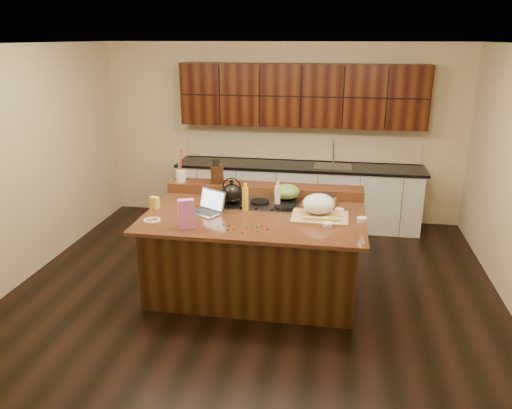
# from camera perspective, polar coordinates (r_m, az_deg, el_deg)

# --- Properties ---
(room) EXTENTS (5.52, 5.02, 2.72)m
(room) POSITION_cam_1_polar(r_m,az_deg,el_deg) (5.38, -0.09, 3.37)
(room) COLOR black
(room) RESTS_ON ground
(island) EXTENTS (2.40, 1.60, 0.92)m
(island) POSITION_cam_1_polar(r_m,az_deg,el_deg) (5.68, -0.08, -5.29)
(island) COLOR black
(island) RESTS_ON ground
(back_ledge) EXTENTS (2.40, 0.30, 0.12)m
(back_ledge) POSITION_cam_1_polar(r_m,az_deg,el_deg) (6.14, 1.01, 1.74)
(back_ledge) COLOR black
(back_ledge) RESTS_ON island
(cooktop) EXTENTS (0.92, 0.52, 0.05)m
(cooktop) POSITION_cam_1_polar(r_m,az_deg,el_deg) (5.78, 0.41, 0.18)
(cooktop) COLOR gray
(cooktop) RESTS_ON island
(back_counter) EXTENTS (3.70, 0.66, 2.40)m
(back_counter) POSITION_cam_1_polar(r_m,az_deg,el_deg) (7.58, 5.00, 4.95)
(back_counter) COLOR silver
(back_counter) RESTS_ON ground
(kettle) EXTENTS (0.30, 0.30, 0.22)m
(kettle) POSITION_cam_1_polar(r_m,az_deg,el_deg) (5.67, -2.79, 1.27)
(kettle) COLOR black
(kettle) RESTS_ON cooktop
(green_bowl) EXTENTS (0.36, 0.36, 0.17)m
(green_bowl) POSITION_cam_1_polar(r_m,az_deg,el_deg) (5.83, 3.53, 1.48)
(green_bowl) COLOR olive
(green_bowl) RESTS_ON cooktop
(laptop) EXTENTS (0.44, 0.41, 0.24)m
(laptop) POSITION_cam_1_polar(r_m,az_deg,el_deg) (5.53, -5.46, -0.24)
(laptop) COLOR #B7B7BC
(laptop) RESTS_ON island
(oil_bottle) EXTENTS (0.07, 0.07, 0.27)m
(oil_bottle) POSITION_cam_1_polar(r_m,az_deg,el_deg) (5.53, -1.22, 0.61)
(oil_bottle) COLOR yellow
(oil_bottle) RESTS_ON island
(vinegar_bottle) EXTENTS (0.07, 0.07, 0.25)m
(vinegar_bottle) POSITION_cam_1_polar(r_m,az_deg,el_deg) (5.65, 2.48, 0.88)
(vinegar_bottle) COLOR silver
(vinegar_bottle) RESTS_ON island
(wooden_tray) EXTENTS (0.60, 0.48, 0.24)m
(wooden_tray) POSITION_cam_1_polar(r_m,az_deg,el_deg) (5.41, 7.20, -0.27)
(wooden_tray) COLOR tan
(wooden_tray) RESTS_ON island
(ramekin_a) EXTENTS (0.13, 0.13, 0.04)m
(ramekin_a) POSITION_cam_1_polar(r_m,az_deg,el_deg) (5.15, 8.18, -2.31)
(ramekin_a) COLOR white
(ramekin_a) RESTS_ON island
(ramekin_b) EXTENTS (0.11, 0.11, 0.04)m
(ramekin_b) POSITION_cam_1_polar(r_m,az_deg,el_deg) (5.36, 11.98, -1.69)
(ramekin_b) COLOR white
(ramekin_b) RESTS_ON island
(ramekin_c) EXTENTS (0.13, 0.13, 0.04)m
(ramekin_c) POSITION_cam_1_polar(r_m,az_deg,el_deg) (5.58, 9.51, -0.72)
(ramekin_c) COLOR white
(ramekin_c) RESTS_ON island
(strainer_bowl) EXTENTS (0.25, 0.25, 0.09)m
(strainer_bowl) POSITION_cam_1_polar(r_m,az_deg,el_deg) (5.83, 8.00, 0.46)
(strainer_bowl) COLOR #996B3F
(strainer_bowl) RESTS_ON island
(kitchen_timer) EXTENTS (0.10, 0.10, 0.07)m
(kitchen_timer) POSITION_cam_1_polar(r_m,az_deg,el_deg) (4.82, 11.96, -3.87)
(kitchen_timer) COLOR silver
(kitchen_timer) RESTS_ON island
(pink_bag) EXTENTS (0.18, 0.14, 0.30)m
(pink_bag) POSITION_cam_1_polar(r_m,az_deg,el_deg) (5.08, -7.96, -1.06)
(pink_bag) COLOR pink
(pink_bag) RESTS_ON island
(candy_plate) EXTENTS (0.23, 0.23, 0.01)m
(candy_plate) POSITION_cam_1_polar(r_m,az_deg,el_deg) (5.39, -11.80, -1.76)
(candy_plate) COLOR white
(candy_plate) RESTS_ON island
(package_box) EXTENTS (0.11, 0.09, 0.13)m
(package_box) POSITION_cam_1_polar(r_m,az_deg,el_deg) (5.75, -11.52, 0.22)
(package_box) COLOR #E5CC51
(package_box) RESTS_ON island
(utensil_crock) EXTENTS (0.16, 0.16, 0.14)m
(utensil_crock) POSITION_cam_1_polar(r_m,az_deg,el_deg) (6.35, -8.59, 3.31)
(utensil_crock) COLOR white
(utensil_crock) RESTS_ON back_ledge
(knife_block) EXTENTS (0.12, 0.19, 0.22)m
(knife_block) POSITION_cam_1_polar(r_m,az_deg,el_deg) (6.21, -4.46, 3.50)
(knife_block) COLOR black
(knife_block) RESTS_ON back_ledge
(gumdrop_0) EXTENTS (0.02, 0.02, 0.02)m
(gumdrop_0) POSITION_cam_1_polar(r_m,az_deg,el_deg) (5.14, -3.11, -2.33)
(gumdrop_0) COLOR red
(gumdrop_0) RESTS_ON island
(gumdrop_1) EXTENTS (0.02, 0.02, 0.02)m
(gumdrop_1) POSITION_cam_1_polar(r_m,az_deg,el_deg) (5.08, -1.08, -2.55)
(gumdrop_1) COLOR #198C26
(gumdrop_1) RESTS_ON island
(gumdrop_2) EXTENTS (0.02, 0.02, 0.02)m
(gumdrop_2) POSITION_cam_1_polar(r_m,az_deg,el_deg) (5.04, -2.60, -2.77)
(gumdrop_2) COLOR red
(gumdrop_2) RESTS_ON island
(gumdrop_3) EXTENTS (0.02, 0.02, 0.02)m
(gumdrop_3) POSITION_cam_1_polar(r_m,az_deg,el_deg) (5.12, 0.09, -2.38)
(gumdrop_3) COLOR #198C26
(gumdrop_3) RESTS_ON island
(gumdrop_4) EXTENTS (0.02, 0.02, 0.02)m
(gumdrop_4) POSITION_cam_1_polar(r_m,az_deg,el_deg) (4.94, -1.62, -3.21)
(gumdrop_4) COLOR red
(gumdrop_4) RESTS_ON island
(gumdrop_5) EXTENTS (0.02, 0.02, 0.02)m
(gumdrop_5) POSITION_cam_1_polar(r_m,az_deg,el_deg) (5.02, -3.21, -2.85)
(gumdrop_5) COLOR #198C26
(gumdrop_5) RESTS_ON island
(gumdrop_6) EXTENTS (0.02, 0.02, 0.02)m
(gumdrop_6) POSITION_cam_1_polar(r_m,az_deg,el_deg) (5.13, -2.94, -2.36)
(gumdrop_6) COLOR red
(gumdrop_6) RESTS_ON island
(gumdrop_7) EXTENTS (0.02, 0.02, 0.02)m
(gumdrop_7) POSITION_cam_1_polar(r_m,az_deg,el_deg) (5.08, 0.19, -2.56)
(gumdrop_7) COLOR #198C26
(gumdrop_7) RESTS_ON island
(gumdrop_8) EXTENTS (0.02, 0.02, 0.02)m
(gumdrop_8) POSITION_cam_1_polar(r_m,az_deg,el_deg) (5.02, 1.31, -2.83)
(gumdrop_8) COLOR red
(gumdrop_8) RESTS_ON island
(gumdrop_9) EXTENTS (0.02, 0.02, 0.02)m
(gumdrop_9) POSITION_cam_1_polar(r_m,az_deg,el_deg) (4.97, 0.19, -3.04)
(gumdrop_9) COLOR #198C26
(gumdrop_9) RESTS_ON island
(gumdrop_10) EXTENTS (0.02, 0.02, 0.02)m
(gumdrop_10) POSITION_cam_1_polar(r_m,az_deg,el_deg) (5.11, 0.67, -2.44)
(gumdrop_10) COLOR red
(gumdrop_10) RESTS_ON island
(gumdrop_11) EXTENTS (0.02, 0.02, 0.02)m
(gumdrop_11) POSITION_cam_1_polar(r_m,az_deg,el_deg) (5.16, -3.72, -2.27)
(gumdrop_11) COLOR #198C26
(gumdrop_11) RESTS_ON island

